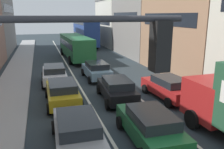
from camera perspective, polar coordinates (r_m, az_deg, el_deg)
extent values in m
cube|color=#A0A0A0|center=(23.28, -22.09, -0.21)|extent=(2.60, 64.00, 0.14)
cube|color=silver|center=(23.35, -9.80, 0.52)|extent=(0.16, 60.00, 0.01)
cube|color=silver|center=(23.99, -1.72, 1.10)|extent=(0.16, 60.00, 0.01)
cube|color=black|center=(39.41, -23.70, 14.38)|extent=(0.02, 11.73, 1.10)
cube|color=beige|center=(43.50, 2.28, 12.23)|extent=(7.00, 10.90, 7.88)
cube|color=black|center=(42.45, -2.31, 12.72)|extent=(0.02, 8.80, 1.10)
cube|color=#66605B|center=(43.55, 2.34, 17.62)|extent=(7.20, 10.90, 0.30)
cube|color=gray|center=(33.29, 8.72, 12.87)|extent=(7.00, 10.90, 9.50)
cube|color=black|center=(31.93, 2.88, 13.81)|extent=(0.02, 8.80, 1.10)
cube|color=#9E7556|center=(23.86, 20.38, 11.31)|extent=(7.00, 10.90, 9.20)
cube|color=black|center=(21.91, 12.94, 12.85)|extent=(0.02, 8.80, 1.10)
cylinder|color=#2D2D33|center=(3.53, -9.03, 13.11)|extent=(3.50, 0.10, 0.10)
cube|color=black|center=(4.02, 11.55, 6.67)|extent=(0.28, 0.28, 0.84)
sphere|color=red|center=(4.12, 10.73, 10.53)|extent=(0.18, 0.18, 0.18)
sphere|color=#F2A519|center=(4.15, 10.56, 6.95)|extent=(0.18, 0.18, 0.18)
sphere|color=green|center=(4.19, 10.40, 3.42)|extent=(0.18, 0.18, 0.18)
cube|color=#A51E1E|center=(12.74, 23.79, -5.45)|extent=(2.45, 2.45, 1.90)
cube|color=black|center=(13.50, 20.58, -2.37)|extent=(2.02, 0.07, 0.70)
cylinder|color=black|center=(12.41, 18.89, -10.24)|extent=(0.32, 0.97, 0.96)
cube|color=#19592D|center=(10.70, 9.06, -12.52)|extent=(1.97, 4.37, 0.70)
cube|color=#1E2328|center=(10.30, 9.63, -10.21)|extent=(1.68, 2.47, 0.52)
cylinder|color=black|center=(11.79, 1.90, -11.59)|extent=(0.25, 0.65, 0.64)
cylinder|color=black|center=(12.40, 10.21, -10.47)|extent=(0.25, 0.65, 0.64)
cylinder|color=black|center=(10.15, 17.43, -16.90)|extent=(0.25, 0.65, 0.64)
cube|color=gray|center=(10.24, -8.40, -13.82)|extent=(1.93, 4.35, 0.70)
cube|color=#1E2328|center=(9.81, -8.37, -11.46)|extent=(1.66, 2.46, 0.52)
cylinder|color=black|center=(11.65, -13.85, -12.37)|extent=(0.24, 0.65, 0.64)
cylinder|color=black|center=(11.80, -4.71, -11.62)|extent=(0.24, 0.65, 0.64)
cube|color=black|center=(15.43, 1.09, -3.84)|extent=(2.08, 4.41, 0.70)
cube|color=#1E2328|center=(15.07, 1.28, -2.05)|extent=(1.74, 2.51, 0.52)
cylinder|color=black|center=(16.71, -3.23, -3.69)|extent=(0.26, 0.65, 0.64)
cylinder|color=black|center=(17.11, 2.86, -3.25)|extent=(0.26, 0.65, 0.64)
cylinder|color=black|center=(14.01, -1.10, -7.28)|extent=(0.26, 0.65, 0.64)
cylinder|color=black|center=(14.48, 6.08, -6.63)|extent=(0.26, 0.65, 0.64)
cube|color=#B29319|center=(15.12, -11.92, -4.55)|extent=(1.80, 4.30, 0.70)
cube|color=#1E2328|center=(14.76, -11.96, -2.73)|extent=(1.59, 2.41, 0.52)
cylinder|color=black|center=(16.57, -15.52, -4.36)|extent=(0.22, 0.64, 0.64)
cylinder|color=black|center=(16.70, -9.20, -3.87)|extent=(0.22, 0.64, 0.64)
cylinder|color=black|center=(13.82, -15.09, -8.10)|extent=(0.22, 0.64, 0.64)
cylinder|color=black|center=(13.97, -7.48, -7.46)|extent=(0.22, 0.64, 0.64)
cube|color=#759EB7|center=(20.65, -3.81, 0.80)|extent=(1.84, 4.32, 0.70)
cube|color=#1E2328|center=(20.34, -3.70, 2.21)|extent=(1.61, 2.42, 0.52)
cylinder|color=black|center=(21.94, -7.05, 0.59)|extent=(0.23, 0.64, 0.64)
cylinder|color=black|center=(22.33, -2.41, 0.93)|extent=(0.23, 0.64, 0.64)
cylinder|color=black|center=(19.16, -5.41, -1.38)|extent=(0.23, 0.64, 0.64)
cylinder|color=black|center=(19.61, -0.15, -0.95)|extent=(0.23, 0.64, 0.64)
cube|color=silver|center=(19.86, -13.78, -0.13)|extent=(1.90, 4.34, 0.70)
cube|color=#1E2328|center=(19.53, -13.85, 1.32)|extent=(1.64, 2.45, 0.52)
cylinder|color=black|center=(21.36, -16.35, -0.27)|extent=(0.24, 0.65, 0.64)
cylinder|color=black|center=(21.40, -11.43, 0.06)|extent=(0.24, 0.65, 0.64)
cylinder|color=black|center=(18.53, -16.37, -2.45)|extent=(0.24, 0.65, 0.64)
cylinder|color=black|center=(18.58, -10.70, -2.06)|extent=(0.24, 0.65, 0.64)
cube|color=#A51E1E|center=(16.19, 13.40, -3.36)|extent=(2.07, 4.41, 0.70)
cube|color=#1E2328|center=(15.88, 13.92, -1.63)|extent=(1.74, 2.50, 0.52)
cylinder|color=black|center=(17.02, 8.02, -3.48)|extent=(0.26, 0.65, 0.64)
cylinder|color=black|center=(17.94, 13.19, -2.78)|extent=(0.26, 0.65, 0.64)
cylinder|color=black|center=(14.67, 13.51, -6.67)|extent=(0.26, 0.65, 0.64)
cylinder|color=black|center=(15.74, 19.10, -5.63)|extent=(0.26, 0.65, 0.64)
cube|color=#1E6033|center=(29.95, -8.80, 6.87)|extent=(2.87, 10.58, 2.40)
cube|color=black|center=(29.91, -8.83, 7.56)|extent=(2.88, 9.95, 0.70)
cylinder|color=black|center=(33.64, -12.01, 5.46)|extent=(0.34, 1.01, 1.00)
cylinder|color=black|center=(34.03, -7.82, 5.74)|extent=(0.34, 1.01, 1.00)
cylinder|color=black|center=(26.87, -10.09, 3.39)|extent=(0.34, 1.01, 1.00)
cylinder|color=black|center=(27.36, -4.91, 3.75)|extent=(0.34, 1.01, 1.00)
cube|color=navy|center=(41.78, -6.41, 9.00)|extent=(2.60, 10.52, 2.40)
cube|color=black|center=(41.75, -6.43, 9.49)|extent=(2.63, 9.89, 0.70)
cube|color=navy|center=(41.63, -6.50, 12.12)|extent=(2.60, 10.52, 2.16)
cube|color=black|center=(41.63, -6.51, 12.45)|extent=(2.63, 9.89, 0.64)
cylinder|color=black|center=(45.39, -8.88, 7.81)|extent=(0.31, 1.00, 1.00)
cylinder|color=black|center=(45.83, -5.77, 7.96)|extent=(0.31, 1.00, 1.00)
cylinder|color=black|center=(38.60, -7.26, 6.75)|extent=(0.31, 1.00, 1.00)
cylinder|color=black|center=(39.12, -3.64, 6.94)|extent=(0.31, 1.00, 1.00)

